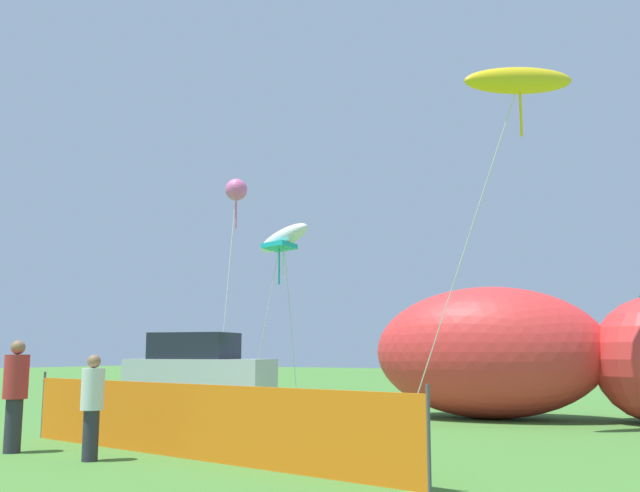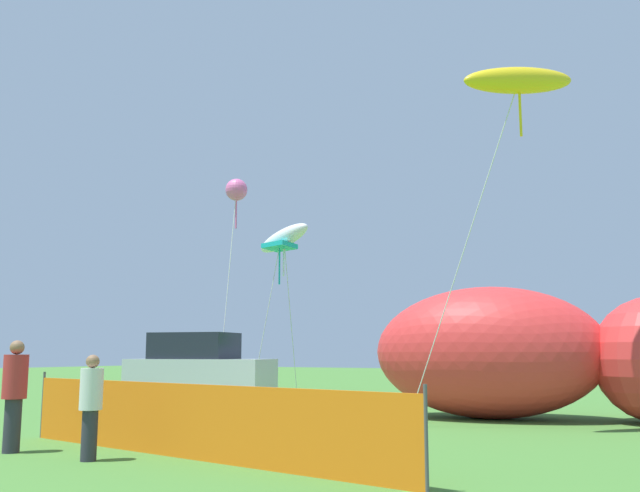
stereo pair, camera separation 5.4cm
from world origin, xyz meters
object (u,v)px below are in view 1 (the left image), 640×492
Objects in this scene: kite_yellow_hero at (519,82)px; kite_pink_octopus at (236,191)px; inflatable_cat at (531,357)px; kite_teal_diamond at (279,249)px; kite_white_ghost at (284,239)px; spectator_in_blue_shirt at (92,403)px; parked_car at (199,374)px; spectator_in_black_shirt at (15,391)px; folding_chair at (290,408)px.

kite_pink_octopus is at bearing 162.26° from kite_yellow_hero.
kite_pink_octopus is at bearing 170.81° from inflatable_cat.
kite_white_ghost reaches higher than kite_teal_diamond.
kite_teal_diamond is 2.44m from kite_pink_octopus.
spectator_in_blue_shirt is 12.93m from kite_pink_octopus.
kite_white_ghost is at bearing 72.98° from parked_car.
spectator_in_black_shirt is at bearing -74.67° from kite_pink_octopus.
inflatable_cat reaches higher than spectator_in_blue_shirt.
kite_yellow_hero is (9.60, -0.90, 6.65)m from parked_car.
kite_white_ghost reaches higher than parked_car.
spectator_in_blue_shirt is at bearing -72.20° from kite_white_ghost.
kite_yellow_hero reaches higher than spectator_in_black_shirt.
kite_teal_diamond is at bearing -128.04° from kite_white_ghost.
kite_white_ghost is (-1.95, 11.93, 4.51)m from spectator_in_black_shirt.
kite_white_ghost is at bearing -135.76° from folding_chair.
kite_pink_octopus is 10.61m from kite_yellow_hero.
kite_white_ghost is at bearing 152.42° from kite_yellow_hero.
folding_chair is 7.07m from inflatable_cat.
folding_chair is at bearing -45.23° from parked_car.
inflatable_cat is (3.65, 5.96, 1.03)m from folding_chair.
inflatable_cat is at bearing 66.15° from spectator_in_blue_shirt.
kite_yellow_hero is (10.08, -3.22, 0.76)m from kite_pink_octopus.
kite_white_ghost is (0.88, 1.58, -1.44)m from kite_pink_octopus.
parked_car is at bearing -94.67° from kite_teal_diamond.
inflatable_cat is 9.47m from kite_white_ghost.
kite_yellow_hero is at bearing -16.36° from parked_car.
kite_teal_diamond is at bearing 61.59° from kite_pink_octopus.
spectator_in_blue_shirt is 11.26m from kite_yellow_hero.
folding_chair is 0.15× the size of kite_white_ghost.
kite_pink_octopus reaches higher than kite_teal_diamond.
kite_pink_octopus is at bearing 114.46° from spectator_in_blue_shirt.
kite_yellow_hero is 1.33× the size of kite_white_ghost.
kite_teal_diamond is at bearing 108.43° from spectator_in_blue_shirt.
folding_chair is 0.11× the size of inflatable_cat.
folding_chair is at bearing -56.12° from kite_teal_diamond.
kite_yellow_hero is (9.30, -4.67, 2.56)m from kite_teal_diamond.
spectator_in_black_shirt is at bearing -131.67° from inflatable_cat.
spectator_in_black_shirt is 12.27m from kite_pink_octopus.
parked_car is at bearing -96.00° from kite_white_ghost.
spectator_in_blue_shirt is (-0.98, -4.51, 0.36)m from folding_chair.
kite_teal_diamond is 0.87× the size of kite_white_ghost.
folding_chair is at bearing 77.77° from spectator_in_blue_shirt.
parked_car is 0.53× the size of kite_yellow_hero.
spectator_in_black_shirt is 12.90m from kite_white_ghost.
spectator_in_black_shirt is at bearing 179.02° from spectator_in_blue_shirt.
parked_car is 0.59× the size of kite_pink_octopus.
spectator_in_blue_shirt is at bearing -126.78° from kite_yellow_hero.
kite_pink_octopus is (-9.35, -0.08, 5.41)m from inflatable_cat.
spectator_in_blue_shirt is at bearing -71.57° from kite_teal_diamond.
parked_car is at bearing -112.84° from folding_chair.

